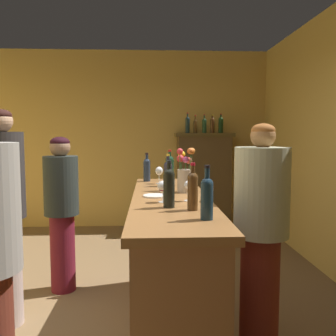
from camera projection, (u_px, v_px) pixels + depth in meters
wall_back at (119, 140)px, 6.13m from camera, size 5.01×0.12×2.90m
bar_counter at (170, 265)px, 2.80m from camera, size 0.57×2.21×1.08m
display_cabinet at (203, 179)px, 5.93m from camera, size 0.92×0.46×1.56m
wine_bottle_riesling at (168, 174)px, 3.04m from camera, size 0.07×0.07×0.30m
wine_bottle_pinot at (169, 186)px, 2.33m from camera, size 0.07×0.07×0.30m
wine_bottle_chardonnay at (193, 189)px, 2.25m from camera, size 0.06×0.06×0.29m
wine_bottle_merlot at (207, 196)px, 2.00m from camera, size 0.07×0.07×0.30m
wine_bottle_malbec at (170, 169)px, 3.31m from camera, size 0.08×0.08×0.33m
wine_bottle_rose at (147, 168)px, 3.64m from camera, size 0.07×0.07×0.28m
wine_glass_front at (159, 171)px, 3.46m from camera, size 0.07×0.07×0.16m
wine_glass_mid at (189, 186)px, 2.56m from camera, size 0.07×0.07×0.14m
wine_glass_rear at (163, 187)px, 2.51m from camera, size 0.08×0.08×0.15m
flower_arrangement at (185, 174)px, 2.95m from camera, size 0.15×0.14×0.36m
cheese_plate at (155, 196)px, 2.75m from camera, size 0.18×0.18×0.01m
display_bottle_left at (187, 124)px, 5.84m from camera, size 0.07×0.07×0.32m
display_bottle_midleft at (195, 125)px, 5.85m from camera, size 0.06×0.06×0.29m
display_bottle_center at (204, 125)px, 5.85m from camera, size 0.07×0.07×0.30m
display_bottle_midright at (212, 124)px, 5.86m from camera, size 0.07×0.07×0.29m
display_bottle_right at (221, 124)px, 5.87m from camera, size 0.08×0.08×0.31m
patron_tall at (62, 207)px, 3.58m from camera, size 0.33×0.33×1.52m
patron_redhead at (4, 208)px, 2.91m from camera, size 0.33×0.33×1.74m
bartender at (261, 228)px, 2.62m from camera, size 0.39×0.39×1.62m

